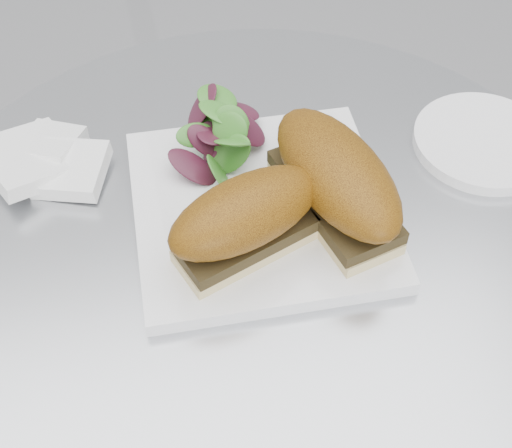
{
  "coord_description": "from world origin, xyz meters",
  "views": [
    {
      "loc": [
        -0.09,
        -0.41,
        1.26
      ],
      "look_at": [
        -0.01,
        -0.0,
        0.77
      ],
      "focal_mm": 50.0,
      "sensor_mm": 36.0,
      "label": 1
    }
  ],
  "objects_px": {
    "plate": "(260,208)",
    "saucer": "(483,142)",
    "sandwich_left": "(246,219)",
    "sandwich_right": "(336,179)"
  },
  "relations": [
    {
      "from": "sandwich_right",
      "to": "sandwich_left",
      "type": "bearing_deg",
      "value": -86.26
    },
    {
      "from": "plate",
      "to": "sandwich_right",
      "type": "relative_size",
      "value": 1.26
    },
    {
      "from": "sandwich_left",
      "to": "sandwich_right",
      "type": "relative_size",
      "value": 0.85
    },
    {
      "from": "sandwich_left",
      "to": "saucer",
      "type": "relative_size",
      "value": 1.1
    },
    {
      "from": "sandwich_left",
      "to": "saucer",
      "type": "bearing_deg",
      "value": -1.81
    },
    {
      "from": "sandwich_right",
      "to": "plate",
      "type": "bearing_deg",
      "value": -123.79
    },
    {
      "from": "sandwich_left",
      "to": "saucer",
      "type": "xyz_separation_m",
      "value": [
        0.28,
        0.1,
        -0.05
      ]
    },
    {
      "from": "sandwich_left",
      "to": "saucer",
      "type": "height_order",
      "value": "sandwich_left"
    },
    {
      "from": "plate",
      "to": "saucer",
      "type": "distance_m",
      "value": 0.26
    },
    {
      "from": "plate",
      "to": "sandwich_left",
      "type": "bearing_deg",
      "value": -113.71
    }
  ]
}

